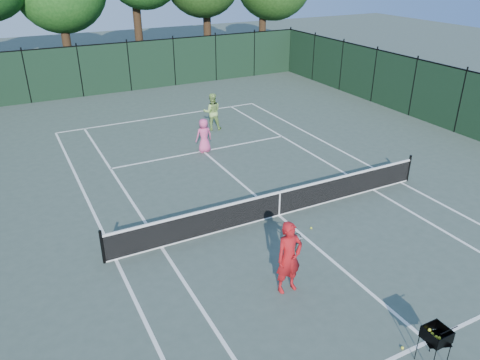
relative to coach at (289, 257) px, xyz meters
name	(u,v)px	position (x,y,z in m)	size (l,w,h in m)	color
ground	(279,215)	(1.82, 3.37, -1.00)	(90.00, 90.00, 0.00)	#414F46
sideline_doubles_left	(116,260)	(-3.66, 3.37, -0.99)	(0.10, 23.77, 0.01)	white
sideline_doubles_right	(401,182)	(7.31, 3.37, -0.99)	(0.10, 23.77, 0.01)	white
sideline_singles_left	(161,247)	(-2.29, 3.37, -0.99)	(0.10, 23.77, 0.01)	white
sideline_singles_right	(373,190)	(5.94, 3.37, -0.99)	(0.10, 23.77, 0.01)	white
baseline_far	(163,117)	(1.82, 15.26, -0.99)	(10.97, 0.10, 0.01)	white
service_line_near	(428,342)	(1.82, -3.03, -0.99)	(8.23, 0.10, 0.01)	white
service_line_far	(203,151)	(1.82, 9.77, -0.99)	(8.23, 0.10, 0.01)	white
center_service_line	(279,215)	(1.82, 3.37, -0.99)	(0.10, 12.80, 0.01)	white
tennis_net	(279,203)	(1.82, 3.37, -0.52)	(11.69, 0.09, 1.06)	black
fence_far	(129,67)	(1.82, 21.37, 0.50)	(24.00, 0.05, 3.00)	black
coach	(289,257)	(0.00, 0.00, 0.00)	(0.96, 0.65, 1.99)	#B01418
player_pink	(204,135)	(1.86, 9.71, -0.24)	(0.75, 0.50, 1.51)	#DF4F89
player_green	(212,112)	(3.39, 12.23, -0.08)	(1.06, 0.93, 1.83)	#98C462
ball_hopper	(437,335)	(1.40, -3.47, -0.22)	(0.63, 0.63, 0.93)	black
loose_ball_near_cart	(402,348)	(1.15, -2.92, -0.96)	(0.07, 0.07, 0.07)	yellow
loose_ball_midcourt	(311,228)	(2.28, 2.17, -0.96)	(0.07, 0.07, 0.07)	#D8F331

